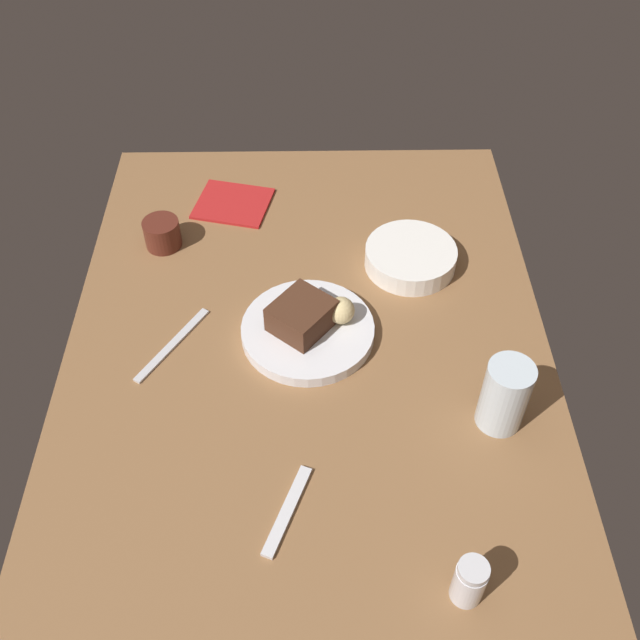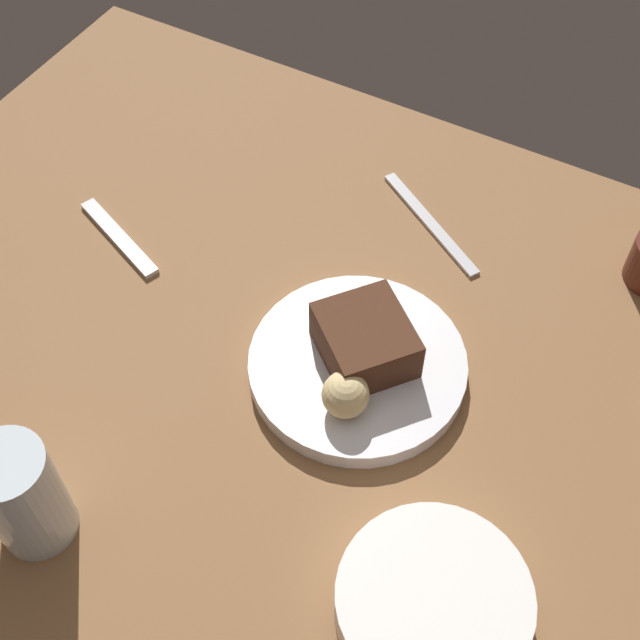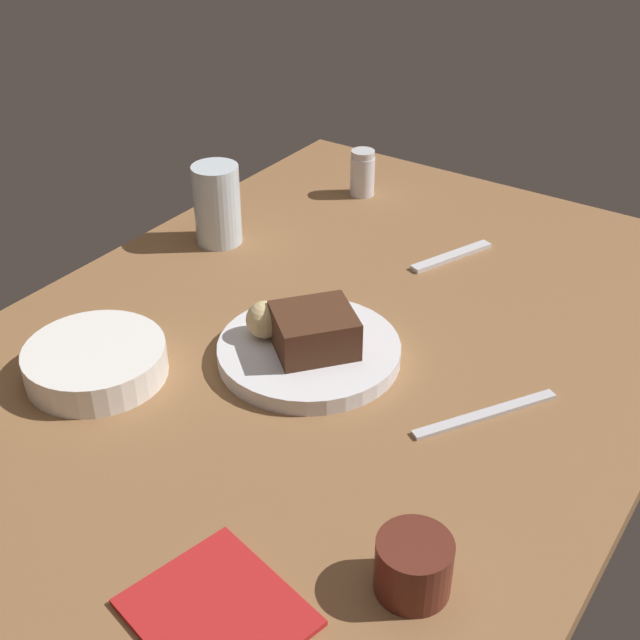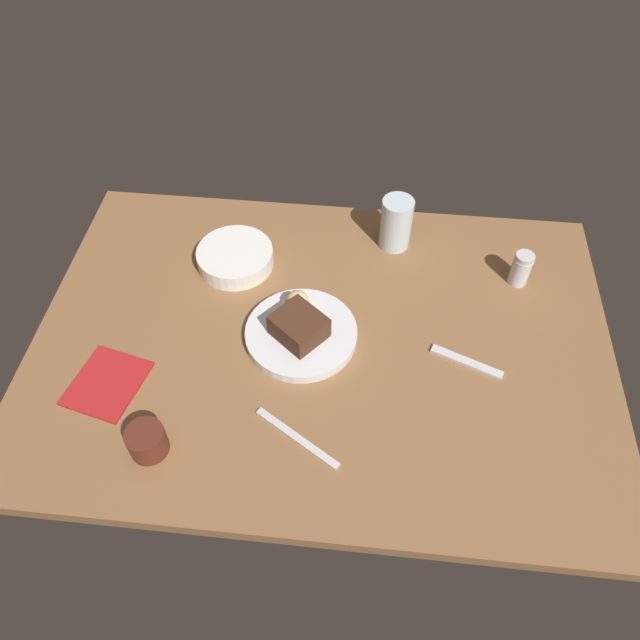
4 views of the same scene
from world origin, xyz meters
TOP-DOWN VIEW (x-y plane):
  - dining_table at (0.00, 0.00)cm, footprint 120.00×84.00cm
  - dessert_plate at (4.30, -0.15)cm, footprint 23.30×23.30cm
  - chocolate_cake_slice at (4.56, 0.99)cm, footprint 13.11×12.98cm
  - bread_roll at (5.82, -5.77)cm, footprint 4.83×4.83cm
  - salt_shaker at (-42.03, -20.82)cm, footprint 4.32×4.32cm
  - water_glass at (-14.07, -30.18)cm, footprint 7.30×7.30cm
  - side_bowl at (21.94, -19.67)cm, footprint 17.40×17.40cm
  - coffee_cup at (28.55, 28.33)cm, footprint 7.08×7.08cm
  - dessert_spoon at (-29.72, 3.07)cm, footprint 14.59×7.25cm
  - butter_knife at (2.20, 23.51)cm, footprint 16.85×11.26cm
  - folded_napkin at (40.90, 15.55)cm, footprint 16.06×17.43cm

SIDE VIEW (x-z plane):
  - dining_table at x=0.00cm, z-range 0.00..3.00cm
  - butter_knife at x=2.20cm, z-range 3.00..3.50cm
  - folded_napkin at x=40.90cm, z-range 3.00..3.60cm
  - dessert_spoon at x=-29.72cm, z-range 3.00..3.70cm
  - dessert_plate at x=4.30cm, z-range 3.00..5.18cm
  - side_bowl at x=21.94cm, z-range 3.00..7.07cm
  - coffee_cup at x=28.55cm, z-range 3.00..8.74cm
  - salt_shaker at x=-42.03cm, z-range 2.95..11.09cm
  - bread_roll at x=5.82cm, z-range 5.18..10.01cm
  - chocolate_cake_slice at x=4.56cm, z-range 5.18..10.35cm
  - water_glass at x=-14.07cm, z-range 3.00..15.74cm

